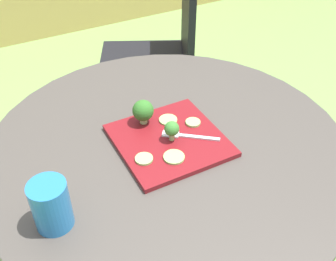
# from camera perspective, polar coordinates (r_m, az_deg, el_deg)

# --- Properties ---
(patio_table) EXTENTS (0.97, 0.97, 0.72)m
(patio_table) POSITION_cam_1_polar(r_m,az_deg,el_deg) (1.25, -0.05, -9.97)
(patio_table) COLOR #423D38
(patio_table) RESTS_ON ground_plane
(patio_chair) EXTENTS (0.59, 0.59, 0.90)m
(patio_chair) POSITION_cam_1_polar(r_m,az_deg,el_deg) (1.96, -0.57, 11.62)
(patio_chair) COLOR black
(patio_chair) RESTS_ON ground_plane
(salad_plate) EXTENTS (0.27, 0.27, 0.01)m
(salad_plate) POSITION_cam_1_polar(r_m,az_deg,el_deg) (1.09, 0.06, -1.24)
(salad_plate) COLOR maroon
(salad_plate) RESTS_ON patio_table
(drinking_glass) EXTENTS (0.08, 0.08, 0.12)m
(drinking_glass) POSITION_cam_1_polar(r_m,az_deg,el_deg) (0.90, -15.97, -10.26)
(drinking_glass) COLOR #236BA8
(drinking_glass) RESTS_ON patio_table
(fork) EXTENTS (0.13, 0.11, 0.00)m
(fork) POSITION_cam_1_polar(r_m,az_deg,el_deg) (1.08, 2.41, -0.74)
(fork) COLOR silver
(fork) RESTS_ON salad_plate
(broccoli_floret_0) EXTENTS (0.04, 0.04, 0.06)m
(broccoli_floret_0) POSITION_cam_1_polar(r_m,az_deg,el_deg) (1.05, 0.53, 0.20)
(broccoli_floret_0) COLOR #99B770
(broccoli_floret_0) RESTS_ON salad_plate
(broccoli_floret_1) EXTENTS (0.06, 0.06, 0.07)m
(broccoli_floret_1) POSITION_cam_1_polar(r_m,az_deg,el_deg) (1.11, -3.51, 2.77)
(broccoli_floret_1) COLOR #99B770
(broccoli_floret_1) RESTS_ON salad_plate
(cucumber_slice_0) EXTENTS (0.05, 0.05, 0.01)m
(cucumber_slice_0) POSITION_cam_1_polar(r_m,az_deg,el_deg) (1.02, -3.38, -3.98)
(cucumber_slice_0) COLOR #8EB766
(cucumber_slice_0) RESTS_ON salad_plate
(cucumber_slice_1) EXTENTS (0.05, 0.05, 0.01)m
(cucumber_slice_1) POSITION_cam_1_polar(r_m,az_deg,el_deg) (1.02, 0.84, -3.73)
(cucumber_slice_1) COLOR #8EB766
(cucumber_slice_1) RESTS_ON salad_plate
(cucumber_slice_2) EXTENTS (0.04, 0.04, 0.01)m
(cucumber_slice_2) POSITION_cam_1_polar(r_m,az_deg,el_deg) (1.13, 3.51, 1.14)
(cucumber_slice_2) COLOR #8EB766
(cucumber_slice_2) RESTS_ON salad_plate
(cucumber_slice_3) EXTENTS (0.05, 0.05, 0.01)m
(cucumber_slice_3) POSITION_cam_1_polar(r_m,az_deg,el_deg) (1.14, 0.02, 1.50)
(cucumber_slice_3) COLOR #8EB766
(cucumber_slice_3) RESTS_ON salad_plate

